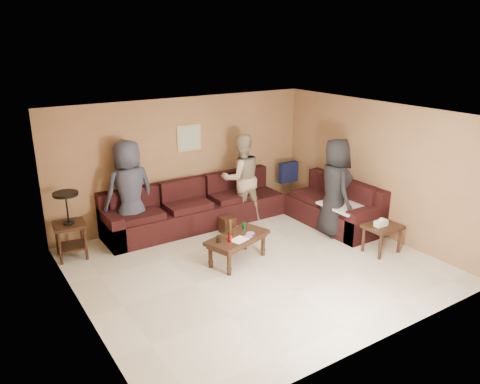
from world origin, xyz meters
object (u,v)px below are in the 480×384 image
Objects in this scene: sectional_sofa at (246,210)px; waste_bin at (227,225)px; end_table_left at (69,224)px; side_table_right at (382,229)px; person_left at (129,191)px; person_middle at (241,178)px; person_right at (335,188)px; coffee_table at (237,240)px.

waste_bin is (-0.49, -0.10, -0.17)m from sectional_sofa.
waste_bin is at bearing -10.91° from end_table_left.
waste_bin is at bearing 129.59° from side_table_right.
person_left is at bearing 140.38° from side_table_right.
person_middle reaches higher than waste_bin.
side_table_right is at bearing 124.61° from person_middle.
person_middle is at bearing 51.73° from person_right.
sectional_sofa reaches higher than waste_bin.
person_right is (3.32, -1.81, -0.02)m from person_left.
person_left is (-1.16, 1.81, 0.56)m from coffee_table.
side_table_right is (2.31, -1.06, 0.04)m from coffee_table.
coffee_table is at bearing 64.87° from person_middle.
person_left is (-3.47, 2.87, 0.52)m from side_table_right.
person_left reaches higher than person_middle.
end_table_left is 4.77m from person_right.
side_table_right is at bearing -154.29° from person_right.
person_right is at bearing 97.89° from side_table_right.
sectional_sofa is at bearing 51.37° from coffee_table.
end_table_left is (-3.27, 0.44, 0.29)m from sectional_sofa.
person_middle is at bearing 169.16° from person_left.
person_left is (-2.14, 0.58, 0.62)m from sectional_sofa.
sectional_sofa is 2.60× the size of person_middle.
person_left reaches higher than coffee_table.
person_right reaches higher than waste_bin.
person_left is at bearing 79.18° from person_right.
sectional_sofa is 7.17× the size of side_table_right.
person_middle is 0.96× the size of person_right.
person_middle reaches higher than sectional_sofa.
sectional_sofa is at bearing -7.69° from end_table_left.
end_table_left is 0.63× the size of person_right.
waste_bin is 0.17× the size of person_middle.
end_table_left reaches higher than side_table_right.
side_table_right is at bearing -30.70° from end_table_left.
person_left is (1.13, 0.14, 0.33)m from end_table_left.
person_right reaches higher than side_table_right.
person_middle is 1.90m from person_right.
coffee_table is at bearing 107.66° from person_right.
sectional_sofa reaches higher than side_table_right.
end_table_left is 1.19m from person_left.
sectional_sofa is at bearing 11.03° from waste_bin.
sectional_sofa is 2.50× the size of person_right.
end_table_left reaches higher than coffee_table.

